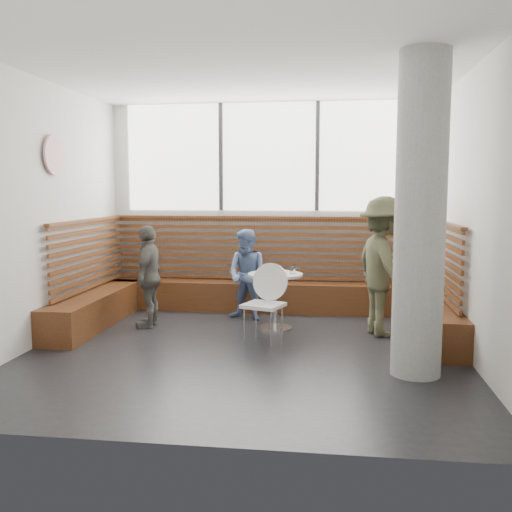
# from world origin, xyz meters

# --- Properties ---
(room) EXTENTS (5.00, 5.00, 3.20)m
(room) POSITION_xyz_m (0.00, 0.00, 1.60)
(room) COLOR silver
(room) RESTS_ON ground
(booth) EXTENTS (5.00, 2.50, 1.44)m
(booth) POSITION_xyz_m (0.00, 1.77, 0.41)
(booth) COLOR #482612
(booth) RESTS_ON ground
(concrete_column) EXTENTS (0.50, 0.50, 3.20)m
(concrete_column) POSITION_xyz_m (1.85, -0.60, 1.60)
(concrete_column) COLOR gray
(concrete_column) RESTS_ON ground
(wall_art) EXTENTS (0.03, 0.50, 0.50)m
(wall_art) POSITION_xyz_m (-2.46, 0.40, 2.30)
(wall_art) COLOR white
(wall_art) RESTS_ON room
(cafe_table) EXTENTS (0.73, 0.73, 0.75)m
(cafe_table) POSITION_xyz_m (0.25, 1.12, 0.54)
(cafe_table) COLOR silver
(cafe_table) RESTS_ON ground
(cafe_chair) EXTENTS (0.46, 0.45, 0.97)m
(cafe_chair) POSITION_xyz_m (0.18, 0.43, 0.57)
(cafe_chair) COLOR white
(cafe_chair) RESTS_ON ground
(adult_man) EXTENTS (1.01, 1.31, 1.79)m
(adult_man) POSITION_xyz_m (1.65, 0.98, 0.89)
(adult_man) COLOR #474830
(adult_man) RESTS_ON ground
(child_back) EXTENTS (0.76, 0.67, 1.31)m
(child_back) POSITION_xyz_m (-0.20, 1.62, 0.65)
(child_back) COLOR #5E74A2
(child_back) RESTS_ON ground
(child_left) EXTENTS (0.36, 0.82, 1.39)m
(child_left) POSITION_xyz_m (-1.48, 1.03, 0.70)
(child_left) COLOR #5E5C55
(child_left) RESTS_ON ground
(plate_near) EXTENTS (0.20, 0.20, 0.01)m
(plate_near) POSITION_xyz_m (0.15, 1.21, 0.76)
(plate_near) COLOR white
(plate_near) RESTS_ON cafe_table
(plate_far) EXTENTS (0.21, 0.21, 0.01)m
(plate_far) POSITION_xyz_m (0.31, 1.30, 0.76)
(plate_far) COLOR white
(plate_far) RESTS_ON cafe_table
(glass_left) EXTENTS (0.06, 0.06, 0.10)m
(glass_left) POSITION_xyz_m (0.08, 1.08, 0.80)
(glass_left) COLOR white
(glass_left) RESTS_ON cafe_table
(glass_mid) EXTENTS (0.07, 0.07, 0.12)m
(glass_mid) POSITION_xyz_m (0.29, 1.05, 0.81)
(glass_mid) COLOR white
(glass_mid) RESTS_ON cafe_table
(glass_right) EXTENTS (0.07, 0.07, 0.11)m
(glass_right) POSITION_xyz_m (0.48, 1.13, 0.81)
(glass_right) COLOR white
(glass_right) RESTS_ON cafe_table
(menu_card) EXTENTS (0.22, 0.19, 0.00)m
(menu_card) POSITION_xyz_m (0.31, 0.94, 0.76)
(menu_card) COLOR #A5C64C
(menu_card) RESTS_ON cafe_table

